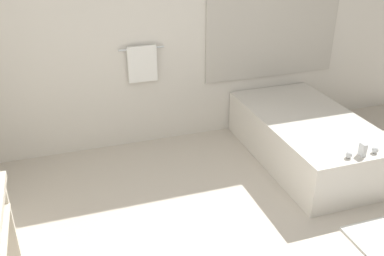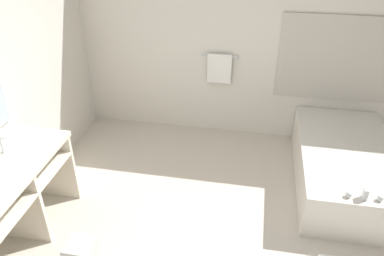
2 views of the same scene
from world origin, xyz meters
name	(u,v)px [view 1 (image 1 of 2)]	position (x,y,z in m)	size (l,w,h in m)	color
wall_back_with_blinds	(170,27)	(0.05, 2.23, 1.34)	(7.40, 0.13, 2.70)	silver
bathtub	(307,136)	(1.30, 1.24, 0.28)	(1.04, 1.90, 0.62)	silver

